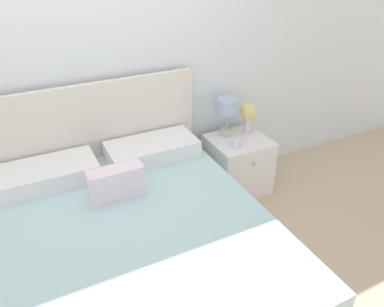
# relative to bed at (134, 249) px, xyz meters

# --- Properties ---
(ground_plane) EXTENTS (12.00, 12.00, 0.00)m
(ground_plane) POSITION_rel_bed_xyz_m (0.00, 0.91, -0.30)
(ground_plane) COLOR #CCB28E
(wall_back) EXTENTS (8.00, 0.06, 2.60)m
(wall_back) POSITION_rel_bed_xyz_m (0.00, 0.98, 1.00)
(wall_back) COLOR white
(wall_back) RESTS_ON ground_plane
(bed) EXTENTS (1.71, 1.98, 1.16)m
(bed) POSITION_rel_bed_xyz_m (0.00, 0.00, 0.00)
(bed) COLOR white
(bed) RESTS_ON ground_plane
(nightstand) EXTENTS (0.51, 0.50, 0.53)m
(nightstand) POSITION_rel_bed_xyz_m (1.22, 0.65, -0.04)
(nightstand) COLOR white
(nightstand) RESTS_ON ground_plane
(table_lamp) EXTENTS (0.19, 0.19, 0.35)m
(table_lamp) POSITION_rel_bed_xyz_m (1.16, 0.78, 0.47)
(table_lamp) COLOR beige
(table_lamp) RESTS_ON nightstand
(flower_vase) EXTENTS (0.16, 0.16, 0.28)m
(flower_vase) POSITION_rel_bed_xyz_m (1.37, 0.75, 0.40)
(flower_vase) COLOR silver
(flower_vase) RESTS_ON nightstand
(teacup) EXTENTS (0.12, 0.12, 0.06)m
(teacup) POSITION_rel_bed_xyz_m (1.12, 0.56, 0.25)
(teacup) COLOR white
(teacup) RESTS_ON nightstand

